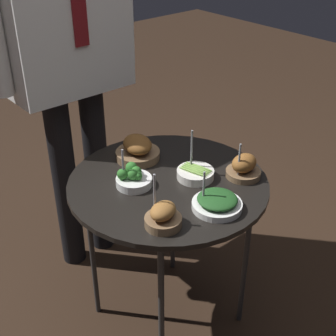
{
  "coord_description": "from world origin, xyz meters",
  "views": [
    {
      "loc": [
        -0.87,
        -1.01,
        1.5
      ],
      "look_at": [
        0.0,
        0.0,
        0.7
      ],
      "focal_mm": 50.0,
      "sensor_mm": 36.0,
      "label": 1
    }
  ],
  "objects_px": {
    "bowl_roast_mid_right": "(244,167)",
    "bowl_spinach_mid_left": "(217,202)",
    "serving_cart": "(168,192)",
    "bowl_broccoli_front_left": "(133,178)",
    "bowl_roast_near_rim": "(138,150)",
    "bowl_asparagus_back_right": "(195,173)",
    "waiter_figure": "(65,30)",
    "bowl_roast_front_center": "(163,216)"
  },
  "relations": [
    {
      "from": "bowl_roast_mid_right",
      "to": "bowl_spinach_mid_left",
      "type": "bearing_deg",
      "value": -160.38
    },
    {
      "from": "bowl_roast_mid_right",
      "to": "serving_cart",
      "type": "bearing_deg",
      "value": 145.75
    },
    {
      "from": "bowl_spinach_mid_left",
      "to": "bowl_broccoli_front_left",
      "type": "height_order",
      "value": "bowl_broccoli_front_left"
    },
    {
      "from": "bowl_broccoli_front_left",
      "to": "bowl_roast_near_rim",
      "type": "height_order",
      "value": "bowl_broccoli_front_left"
    },
    {
      "from": "serving_cart",
      "to": "bowl_roast_mid_right",
      "type": "height_order",
      "value": "bowl_roast_mid_right"
    },
    {
      "from": "bowl_roast_near_rim",
      "to": "bowl_broccoli_front_left",
      "type": "bearing_deg",
      "value": -132.61
    },
    {
      "from": "bowl_asparagus_back_right",
      "to": "bowl_broccoli_front_left",
      "type": "relative_size",
      "value": 1.19
    },
    {
      "from": "bowl_asparagus_back_right",
      "to": "bowl_roast_mid_right",
      "type": "height_order",
      "value": "bowl_asparagus_back_right"
    },
    {
      "from": "bowl_spinach_mid_left",
      "to": "serving_cart",
      "type": "bearing_deg",
      "value": 92.83
    },
    {
      "from": "bowl_broccoli_front_left",
      "to": "waiter_figure",
      "type": "xyz_separation_m",
      "value": [
        0.08,
        0.49,
        0.37
      ]
    },
    {
      "from": "bowl_roast_near_rim",
      "to": "bowl_asparagus_back_right",
      "type": "bearing_deg",
      "value": -73.95
    },
    {
      "from": "serving_cart",
      "to": "bowl_roast_front_center",
      "type": "distance_m",
      "value": 0.26
    },
    {
      "from": "bowl_asparagus_back_right",
      "to": "bowl_roast_near_rim",
      "type": "distance_m",
      "value": 0.24
    },
    {
      "from": "bowl_asparagus_back_right",
      "to": "bowl_roast_mid_right",
      "type": "relative_size",
      "value": 1.19
    },
    {
      "from": "bowl_broccoli_front_left",
      "to": "waiter_figure",
      "type": "bearing_deg",
      "value": 80.99
    },
    {
      "from": "bowl_asparagus_back_right",
      "to": "bowl_spinach_mid_left",
      "type": "bearing_deg",
      "value": -112.81
    },
    {
      "from": "bowl_spinach_mid_left",
      "to": "bowl_asparagus_back_right",
      "type": "height_order",
      "value": "bowl_asparagus_back_right"
    },
    {
      "from": "bowl_roast_front_center",
      "to": "bowl_roast_near_rim",
      "type": "bearing_deg",
      "value": 62.84
    },
    {
      "from": "bowl_spinach_mid_left",
      "to": "waiter_figure",
      "type": "bearing_deg",
      "value": 92.72
    },
    {
      "from": "bowl_asparagus_back_right",
      "to": "bowl_roast_near_rim",
      "type": "bearing_deg",
      "value": 106.05
    },
    {
      "from": "serving_cart",
      "to": "bowl_spinach_mid_left",
      "type": "xyz_separation_m",
      "value": [
        0.01,
        -0.22,
        0.07
      ]
    },
    {
      "from": "serving_cart",
      "to": "bowl_broccoli_front_left",
      "type": "xyz_separation_m",
      "value": [
        -0.1,
        0.06,
        0.07
      ]
    },
    {
      "from": "bowl_spinach_mid_left",
      "to": "bowl_roast_mid_right",
      "type": "height_order",
      "value": "bowl_roast_mid_right"
    },
    {
      "from": "bowl_roast_mid_right",
      "to": "bowl_roast_near_rim",
      "type": "height_order",
      "value": "bowl_roast_mid_right"
    },
    {
      "from": "serving_cart",
      "to": "bowl_broccoli_front_left",
      "type": "relative_size",
      "value": 4.97
    },
    {
      "from": "bowl_roast_front_center",
      "to": "bowl_roast_mid_right",
      "type": "bearing_deg",
      "value": 4.38
    },
    {
      "from": "bowl_asparagus_back_right",
      "to": "waiter_figure",
      "type": "distance_m",
      "value": 0.72
    },
    {
      "from": "waiter_figure",
      "to": "bowl_asparagus_back_right",
      "type": "bearing_deg",
      "value": -79.65
    },
    {
      "from": "bowl_broccoli_front_left",
      "to": "bowl_roast_mid_right",
      "type": "bearing_deg",
      "value": -32.47
    },
    {
      "from": "bowl_spinach_mid_left",
      "to": "bowl_roast_front_center",
      "type": "relative_size",
      "value": 0.95
    },
    {
      "from": "bowl_roast_near_rim",
      "to": "waiter_figure",
      "type": "height_order",
      "value": "waiter_figure"
    },
    {
      "from": "serving_cart",
      "to": "bowl_roast_mid_right",
      "type": "distance_m",
      "value": 0.27
    },
    {
      "from": "bowl_broccoli_front_left",
      "to": "bowl_roast_front_center",
      "type": "xyz_separation_m",
      "value": [
        -0.07,
        -0.23,
        0.01
      ]
    },
    {
      "from": "bowl_roast_front_center",
      "to": "bowl_asparagus_back_right",
      "type": "bearing_deg",
      "value": 27.05
    },
    {
      "from": "bowl_asparagus_back_right",
      "to": "bowl_broccoli_front_left",
      "type": "distance_m",
      "value": 0.21
    },
    {
      "from": "bowl_spinach_mid_left",
      "to": "bowl_roast_near_rim",
      "type": "xyz_separation_m",
      "value": [
        0.01,
        0.41,
        0.01
      ]
    },
    {
      "from": "bowl_roast_front_center",
      "to": "waiter_figure",
      "type": "bearing_deg",
      "value": 78.77
    },
    {
      "from": "serving_cart",
      "to": "bowl_asparagus_back_right",
      "type": "relative_size",
      "value": 4.16
    },
    {
      "from": "bowl_spinach_mid_left",
      "to": "bowl_roast_near_rim",
      "type": "distance_m",
      "value": 0.41
    },
    {
      "from": "bowl_broccoli_front_left",
      "to": "bowl_roast_near_rim",
      "type": "distance_m",
      "value": 0.18
    },
    {
      "from": "waiter_figure",
      "to": "bowl_broccoli_front_left",
      "type": "bearing_deg",
      "value": -99.01
    },
    {
      "from": "serving_cart",
      "to": "bowl_roast_mid_right",
      "type": "xyz_separation_m",
      "value": [
        0.21,
        -0.15,
        0.08
      ]
    }
  ]
}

